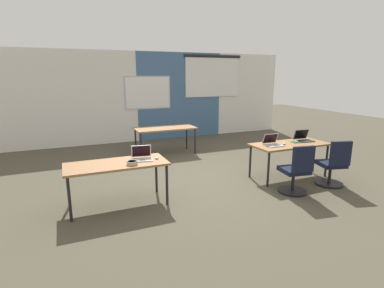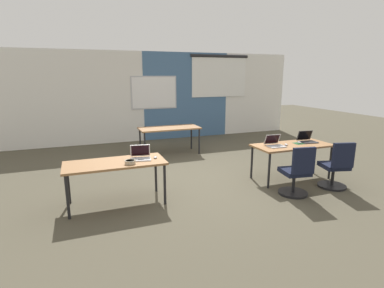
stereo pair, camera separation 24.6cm
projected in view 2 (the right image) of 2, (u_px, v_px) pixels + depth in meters
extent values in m
plane|color=#4C4738|center=(201.00, 179.00, 6.15)|extent=(24.00, 24.00, 0.00)
cube|color=silver|center=(151.00, 97.00, 9.66)|extent=(10.00, 0.20, 2.80)
cube|color=#42668E|center=(187.00, 96.00, 9.97)|extent=(2.91, 0.01, 2.80)
cube|color=#B7B7BC|center=(154.00, 93.00, 9.55)|extent=(1.48, 0.02, 1.04)
cube|color=white|center=(154.00, 93.00, 9.55)|extent=(1.40, 0.02, 0.96)
cube|color=white|center=(219.00, 77.00, 10.23)|extent=(2.00, 0.02, 1.30)
cylinder|color=black|center=(220.00, 56.00, 10.07)|extent=(2.10, 0.10, 0.10)
cube|color=olive|center=(115.00, 163.00, 4.84)|extent=(1.60, 0.70, 0.04)
cylinder|color=black|center=(67.00, 197.00, 4.39)|extent=(0.04, 0.04, 0.68)
cylinder|color=black|center=(165.00, 185.00, 4.91)|extent=(0.04, 0.04, 0.68)
cylinder|color=black|center=(68.00, 184.00, 4.94)|extent=(0.04, 0.04, 0.68)
cylinder|color=black|center=(156.00, 174.00, 5.45)|extent=(0.04, 0.04, 0.68)
cube|color=olive|center=(292.00, 145.00, 6.05)|extent=(1.60, 0.70, 0.04)
cylinder|color=black|center=(269.00, 171.00, 5.61)|extent=(0.04, 0.04, 0.68)
cylinder|color=black|center=(330.00, 163.00, 6.12)|extent=(0.04, 0.04, 0.68)
cylinder|color=black|center=(252.00, 162.00, 6.15)|extent=(0.04, 0.04, 0.68)
cylinder|color=black|center=(309.00, 155.00, 6.67)|extent=(0.04, 0.04, 0.68)
cube|color=olive|center=(169.00, 128.00, 8.00)|extent=(1.60, 0.70, 0.04)
cylinder|color=black|center=(145.00, 146.00, 7.55)|extent=(0.04, 0.04, 0.68)
cylinder|color=black|center=(199.00, 141.00, 8.06)|extent=(0.04, 0.04, 0.68)
cylinder|color=black|center=(140.00, 141.00, 8.10)|extent=(0.04, 0.04, 0.68)
cylinder|color=black|center=(191.00, 137.00, 8.61)|extent=(0.04, 0.04, 0.68)
cube|color=#B7B7BC|center=(276.00, 146.00, 5.86)|extent=(0.34, 0.24, 0.02)
cube|color=#4C4C4F|center=(278.00, 146.00, 5.81)|extent=(0.09, 0.06, 0.00)
cube|color=#B7B7BC|center=(272.00, 139.00, 5.98)|extent=(0.33, 0.11, 0.21)
cube|color=black|center=(272.00, 139.00, 5.97)|extent=(0.30, 0.09, 0.18)
ellipsoid|color=#B2B2B7|center=(286.00, 145.00, 5.98)|extent=(0.09, 0.11, 0.03)
cylinder|color=black|center=(293.00, 193.00, 5.41)|extent=(0.52, 0.52, 0.04)
cylinder|color=black|center=(294.00, 183.00, 5.36)|extent=(0.06, 0.06, 0.34)
cube|color=black|center=(295.00, 172.00, 5.32)|extent=(0.50, 0.50, 0.08)
cube|color=black|center=(304.00, 161.00, 5.02)|extent=(0.40, 0.12, 0.46)
sphere|color=black|center=(286.00, 188.00, 5.63)|extent=(0.04, 0.04, 0.04)
sphere|color=black|center=(306.00, 193.00, 5.38)|extent=(0.04, 0.04, 0.04)
sphere|color=black|center=(283.00, 195.00, 5.29)|extent=(0.04, 0.04, 0.04)
cube|color=#333338|center=(308.00, 142.00, 6.23)|extent=(0.35, 0.26, 0.02)
cube|color=#4C4C4F|center=(310.00, 142.00, 6.18)|extent=(0.10, 0.07, 0.00)
cube|color=#333338|center=(305.00, 135.00, 6.34)|extent=(0.34, 0.11, 0.21)
cube|color=black|center=(305.00, 135.00, 6.34)|extent=(0.30, 0.10, 0.18)
cube|color=#23512D|center=(299.00, 143.00, 6.14)|extent=(0.22, 0.19, 0.00)
ellipsoid|color=#B2B2B7|center=(299.00, 142.00, 6.14)|extent=(0.07, 0.11, 0.03)
cylinder|color=black|center=(332.00, 186.00, 5.74)|extent=(0.52, 0.52, 0.04)
cylinder|color=black|center=(333.00, 176.00, 5.70)|extent=(0.06, 0.06, 0.34)
cube|color=black|center=(334.00, 166.00, 5.65)|extent=(0.54, 0.54, 0.08)
cube|color=black|center=(343.00, 155.00, 5.35)|extent=(0.40, 0.16, 0.46)
sphere|color=black|center=(325.00, 181.00, 5.97)|extent=(0.04, 0.04, 0.04)
sphere|color=black|center=(345.00, 187.00, 5.69)|extent=(0.04, 0.04, 0.04)
sphere|color=black|center=(323.00, 187.00, 5.65)|extent=(0.04, 0.04, 0.04)
cube|color=silver|center=(141.00, 159.00, 4.97)|extent=(0.36, 0.28, 0.02)
cube|color=#4C4C4F|center=(141.00, 160.00, 4.92)|extent=(0.10, 0.07, 0.00)
cube|color=silver|center=(140.00, 150.00, 5.08)|extent=(0.34, 0.13, 0.21)
cube|color=black|center=(140.00, 150.00, 5.08)|extent=(0.30, 0.11, 0.19)
ellipsoid|color=#B2B2B7|center=(155.00, 157.00, 5.05)|extent=(0.09, 0.11, 0.03)
cylinder|color=tan|center=(130.00, 162.00, 4.73)|extent=(0.17, 0.17, 0.05)
torus|color=tan|center=(130.00, 161.00, 4.73)|extent=(0.18, 0.18, 0.02)
cylinder|color=gold|center=(130.00, 161.00, 4.73)|extent=(0.14, 0.14, 0.01)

